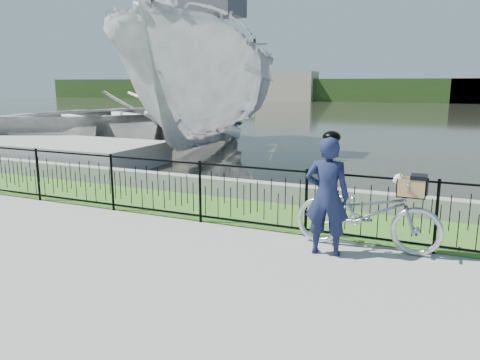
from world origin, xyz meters
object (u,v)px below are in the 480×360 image
at_px(dock, 20,149).
at_px(boat_near, 210,87).
at_px(bicycle_rig, 368,212).
at_px(cyclist, 327,195).
at_px(boat_far, 121,117).

bearing_deg(dock, boat_near, 38.49).
bearing_deg(dock, bicycle_rig, -18.82).
xyz_separation_m(bicycle_rig, boat_near, (-6.94, 8.15, 1.78)).
distance_m(bicycle_rig, cyclist, 0.78).
relative_size(cyclist, boat_near, 0.15).
relative_size(bicycle_rig, boat_far, 0.17).
height_order(dock, boat_near, boat_near).
bearing_deg(boat_near, cyclist, -53.36).
distance_m(bicycle_rig, boat_far, 14.59).
bearing_deg(boat_near, bicycle_rig, -49.59).
relative_size(dock, boat_near, 0.80).
bearing_deg(boat_near, boat_far, 170.88).
distance_m(bicycle_rig, boat_near, 10.85).
height_order(bicycle_rig, cyclist, cyclist).
bearing_deg(bicycle_rig, boat_near, 130.41).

